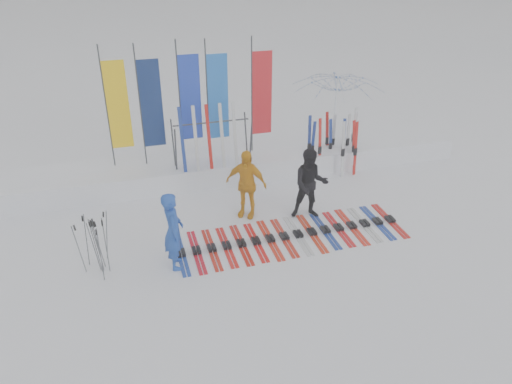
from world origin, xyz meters
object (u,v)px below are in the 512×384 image
object	(u,v)px
person_black	(310,184)
ski_rack	(212,137)
ski_row	(290,236)
tent_canopy	(336,113)
person_blue	(173,231)
person_yellow	(246,184)

from	to	relation	value
person_black	ski_rack	xyz separation A→B (m)	(-1.88, 2.38, 0.50)
person_black	ski_row	bearing A→B (deg)	-120.59
tent_canopy	ski_row	xyz separation A→B (m)	(-2.94, -4.30, -1.21)
person_black	ski_rack	size ratio (longest dim) A/B	0.87
person_blue	person_black	bearing A→B (deg)	-68.99
person_yellow	ski_row	xyz separation A→B (m)	(0.71, -1.23, -0.83)
person_blue	person_yellow	world-z (taller)	person_yellow
tent_canopy	ski_row	size ratio (longest dim) A/B	0.53
ski_row	ski_rack	bearing A→B (deg)	110.00
person_black	ski_rack	bearing A→B (deg)	142.20
person_yellow	ski_rack	world-z (taller)	ski_rack
person_blue	person_yellow	size ratio (longest dim) A/B	0.99
person_black	ski_rack	distance (m)	3.07
tent_canopy	person_blue	bearing A→B (deg)	-140.38
person_yellow	person_black	bearing A→B (deg)	15.41
person_yellow	tent_canopy	xyz separation A→B (m)	(3.66, 3.07, 0.38)
person_yellow	ski_row	size ratio (longest dim) A/B	0.33
ski_row	person_blue	bearing A→B (deg)	-172.60
person_blue	person_black	size ratio (longest dim) A/B	0.97
person_yellow	tent_canopy	bearing A→B (deg)	73.76
person_black	tent_canopy	bearing A→B (deg)	72.05
person_black	ski_rack	world-z (taller)	ski_rack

